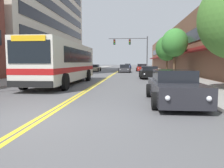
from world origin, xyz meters
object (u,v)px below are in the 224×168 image
object	(u,v)px
car_charcoal_parked_right_foreground	(174,87)
car_dark_grey_moving_lead	(125,69)
city_bus	(64,61)
car_slate_blue_parked_left_mid	(78,71)
car_red_parked_right_far	(142,68)
street_tree_right_far	(167,48)
fire_hydrant	(185,79)
car_beige_parked_left_near	(94,68)
car_navy_moving_second	(128,66)
street_tree_right_mid	(175,43)
traffic_signal_mast	(133,46)
car_black_parked_right_mid	(149,72)

from	to	relation	value
car_charcoal_parked_right_foreground	car_dark_grey_moving_lead	xyz separation A→B (m)	(-2.94, 27.79, -0.02)
city_bus	car_slate_blue_parked_left_mid	bearing A→B (deg)	99.05
car_red_parked_right_far	street_tree_right_far	size ratio (longest dim) A/B	0.74
car_dark_grey_moving_lead	fire_hydrant	size ratio (longest dim) A/B	5.91
city_bus	fire_hydrant	distance (m)	8.75
car_beige_parked_left_near	fire_hydrant	distance (m)	27.44
car_navy_moving_second	car_charcoal_parked_right_foreground	bearing A→B (deg)	-86.82
car_slate_blue_parked_left_mid	car_dark_grey_moving_lead	world-z (taller)	car_dark_grey_moving_lead
car_navy_moving_second	street_tree_right_mid	xyz separation A→B (m)	(5.78, -37.74, 3.10)
fire_hydrant	car_beige_parked_left_near	bearing A→B (deg)	111.91
street_tree_right_mid	traffic_signal_mast	bearing A→B (deg)	106.30
car_beige_parked_left_near	car_black_parked_right_mid	size ratio (longest dim) A/B	0.96
car_beige_parked_left_near	car_red_parked_right_far	bearing A→B (deg)	12.47
car_black_parked_right_mid	car_red_parked_right_far	world-z (taller)	car_red_parked_right_far
car_red_parked_right_far	car_dark_grey_moving_lead	bearing A→B (deg)	-122.42
traffic_signal_mast	fire_hydrant	size ratio (longest dim) A/B	8.49
car_black_parked_right_mid	car_charcoal_parked_right_foreground	bearing A→B (deg)	-90.38
car_black_parked_right_mid	street_tree_right_far	distance (m)	13.38
car_slate_blue_parked_left_mid	traffic_signal_mast	distance (m)	13.68
car_red_parked_right_far	traffic_signal_mast	world-z (taller)	traffic_signal_mast
car_dark_grey_moving_lead	street_tree_right_mid	size ratio (longest dim) A/B	0.94
car_beige_parked_left_near	car_charcoal_parked_right_foreground	bearing A→B (deg)	-74.37
car_beige_parked_left_near	traffic_signal_mast	distance (m)	8.10
car_slate_blue_parked_left_mid	car_black_parked_right_mid	size ratio (longest dim) A/B	1.02
car_dark_grey_moving_lead	traffic_signal_mast	xyz separation A→B (m)	(1.45, 2.29, 3.85)
car_black_parked_right_mid	car_dark_grey_moving_lead	size ratio (longest dim) A/B	1.00
traffic_signal_mast	street_tree_right_far	bearing A→B (deg)	-35.02
street_tree_right_far	car_dark_grey_moving_lead	bearing A→B (deg)	168.27
street_tree_right_mid	fire_hydrant	size ratio (longest dim) A/B	6.30
car_beige_parked_left_near	car_black_parked_right_mid	bearing A→B (deg)	-62.60
car_slate_blue_parked_left_mid	street_tree_right_mid	size ratio (longest dim) A/B	0.96
city_bus	car_beige_parked_left_near	size ratio (longest dim) A/B	2.38
street_tree_right_far	street_tree_right_mid	bearing A→B (deg)	-94.78
car_slate_blue_parked_left_mid	street_tree_right_far	bearing A→B (deg)	30.26
car_slate_blue_parked_left_mid	traffic_signal_mast	xyz separation A→B (m)	(7.22, 10.96, 3.88)
fire_hydrant	car_dark_grey_moving_lead	bearing A→B (deg)	101.50
city_bus	street_tree_right_mid	size ratio (longest dim) A/B	2.15
car_navy_moving_second	street_tree_right_far	xyz separation A→B (m)	(6.71, -26.62, 3.23)
car_slate_blue_parked_left_mid	street_tree_right_mid	distance (m)	12.57
car_slate_blue_parked_left_mid	car_black_parked_right_mid	xyz separation A→B (m)	(8.80, -5.18, 0.02)
car_dark_grey_moving_lead	car_black_parked_right_mid	bearing A→B (deg)	-77.64
car_red_parked_right_far	car_navy_moving_second	bearing A→B (deg)	98.58
car_navy_moving_second	traffic_signal_mast	bearing A→B (deg)	-86.38
traffic_signal_mast	street_tree_right_far	xyz separation A→B (m)	(5.26, -3.68, -0.60)
car_black_parked_right_mid	street_tree_right_mid	world-z (taller)	street_tree_right_mid
fire_hydrant	city_bus	bearing A→B (deg)	167.11
car_red_parked_right_far	car_dark_grey_moving_lead	xyz separation A→B (m)	(-3.07, -4.83, -0.03)
city_bus	car_charcoal_parked_right_foreground	size ratio (longest dim) A/B	2.35
car_slate_blue_parked_left_mid	traffic_signal_mast	size ratio (longest dim) A/B	0.71
car_black_parked_right_mid	fire_hydrant	distance (m)	8.85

